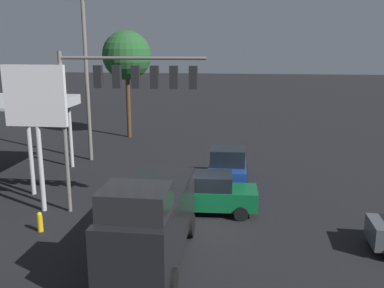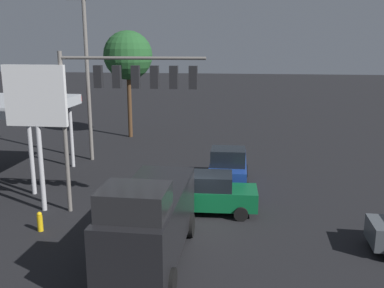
# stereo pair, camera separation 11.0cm
# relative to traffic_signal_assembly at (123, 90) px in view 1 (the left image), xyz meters

# --- Properties ---
(ground_plane) EXTENTS (200.00, 200.00, 0.00)m
(ground_plane) POSITION_rel_traffic_signal_assembly_xyz_m (-3.02, 1.32, -5.90)
(ground_plane) COLOR black
(traffic_signal_assembly) EXTENTS (6.67, 0.43, 7.60)m
(traffic_signal_assembly) POSITION_rel_traffic_signal_assembly_xyz_m (0.00, 0.00, 0.00)
(traffic_signal_assembly) COLOR slate
(traffic_signal_assembly) RESTS_ON ground
(utility_pole) EXTENTS (2.40, 0.26, 11.34)m
(utility_pole) POSITION_rel_traffic_signal_assembly_xyz_m (5.14, -9.18, 0.06)
(utility_pole) COLOR slate
(utility_pole) RESTS_ON ground
(price_sign) EXTENTS (2.94, 0.27, 6.99)m
(price_sign) POSITION_rel_traffic_signal_assembly_xyz_m (4.14, 0.10, -0.66)
(price_sign) COLOR #B7B7BC
(price_sign) RESTS_ON ground
(sedan_waiting) EXTENTS (4.47, 2.21, 1.93)m
(sedan_waiting) POSITION_rel_traffic_signal_assembly_xyz_m (-3.92, -0.67, -4.95)
(sedan_waiting) COLOR #0C592D
(sedan_waiting) RESTS_ON ground
(pickup_parked) EXTENTS (2.34, 5.24, 2.40)m
(pickup_parked) POSITION_rel_traffic_signal_assembly_xyz_m (-4.57, -4.59, -4.79)
(pickup_parked) COLOR navy
(pickup_parked) RESTS_ON ground
(delivery_truck) EXTENTS (2.61, 6.82, 3.58)m
(delivery_truck) POSITION_rel_traffic_signal_assembly_xyz_m (-2.13, 4.47, -4.21)
(delivery_truck) COLOR black
(delivery_truck) RESTS_ON ground
(street_tree) EXTENTS (4.08, 4.08, 9.01)m
(street_tree) POSITION_rel_traffic_signal_assembly_xyz_m (4.46, -16.87, 1.02)
(street_tree) COLOR #4C331E
(street_tree) RESTS_ON ground
(fire_hydrant) EXTENTS (0.24, 0.24, 0.88)m
(fire_hydrant) POSITION_rel_traffic_signal_assembly_xyz_m (3.21, 2.39, -5.47)
(fire_hydrant) COLOR gold
(fire_hydrant) RESTS_ON ground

